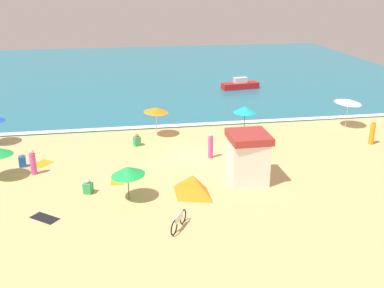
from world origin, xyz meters
name	(u,v)px	position (x,y,z in m)	size (l,w,h in m)	color
ground_plane	(197,155)	(0.00, 0.00, 0.00)	(60.00, 60.00, 0.00)	#D8B775
ocean_water	(157,72)	(0.00, 28.00, 0.05)	(60.00, 44.00, 0.10)	teal
wave_breaker_foam	(183,125)	(0.00, 6.30, 0.10)	(57.00, 0.70, 0.01)	white
lifeguard_cabana	(248,157)	(2.18, -4.32, 1.46)	(2.23, 2.45, 2.86)	white
beach_umbrella_0	(348,101)	(12.59, 3.98, 2.10)	(2.96, 2.96, 2.34)	silver
beach_umbrella_2	(156,110)	(-2.26, 4.27, 2.01)	(2.53, 2.52, 2.25)	silver
beach_umbrella_3	(245,109)	(4.34, 3.96, 1.83)	(2.44, 2.44, 2.08)	#4C3823
beach_umbrella_4	(128,171)	(-4.67, -5.64, 1.64)	(2.00, 1.97, 1.94)	#4C3823
beach_tent	(193,185)	(-1.25, -5.63, 0.57)	(2.56, 2.65, 1.13)	orange
parked_bicycle	(179,221)	(-2.48, -8.99, 0.38)	(0.98, 1.60, 0.76)	black
beachgoer_1	(22,161)	(-11.02, -0.09, 0.37)	(0.45, 0.45, 0.88)	blue
beachgoer_2	(88,187)	(-6.83, -4.50, 0.35)	(0.57, 0.57, 0.84)	green
beachgoer_3	(211,146)	(0.79, -0.57, 0.79)	(0.33, 0.33, 1.67)	#D84CA5
beachgoer_4	(372,133)	(12.50, 0.06, 0.81)	(0.44, 0.44, 1.73)	orange
beachgoer_5	(33,162)	(-10.15, -1.36, 0.74)	(0.48, 0.48, 1.57)	#D84CA5
beachgoer_6	(137,141)	(-3.80, 2.49, 0.36)	(0.56, 0.56, 0.87)	green
beach_towel_0	(45,218)	(-8.81, -6.97, 0.01)	(1.54, 1.43, 0.01)	black
beach_towel_1	(117,180)	(-5.25, -3.12, 0.01)	(0.81, 1.35, 0.01)	orange
beach_towel_2	(42,164)	(-9.92, 0.19, 0.01)	(1.47, 1.51, 0.01)	orange
small_boat_0	(240,85)	(7.78, 17.61, 0.51)	(4.02, 1.67, 1.20)	red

